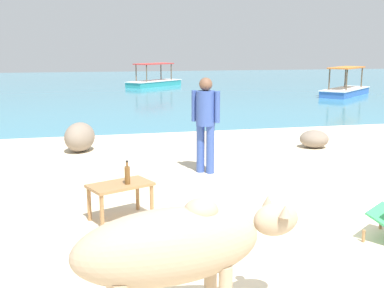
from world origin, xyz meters
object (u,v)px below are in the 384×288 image
Objects in this scene: boat_blue at (345,89)px; low_bench_table at (120,190)px; boat_teal at (154,81)px; bottle at (127,175)px; person_standing at (206,118)px; cow at (175,247)px.

low_bench_table is at bearing -170.34° from boat_blue.
boat_blue is at bearing 95.32° from boat_teal.
bottle is at bearing -47.64° from low_bench_table.
boat_blue is (11.33, 13.81, -0.13)m from low_bench_table.
person_standing is at bearing -170.31° from boat_blue.
person_standing reaches higher than low_bench_table.
boat_blue is at bearing 50.92° from bottle.
person_standing is 0.46× the size of boat_blue.
boat_teal is (3.63, 21.15, -0.13)m from low_bench_table.
cow reaches higher than bottle.
person_standing reaches higher than cow.
low_bench_table is 0.25× the size of boat_blue.
cow is 6.13× the size of bottle.
low_bench_table is 2.57m from person_standing.
person_standing is 19.34m from boat_teal.
low_bench_table is 0.22m from bottle.
bottle is 0.18× the size of person_standing.
cow is at bearing 40.69° from boat_teal.
boat_teal is at bearing 57.34° from low_bench_table.
boat_teal and boat_blue have the same top height.
cow is 1.12× the size of person_standing.
person_standing is at bearing 65.65° from cow.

